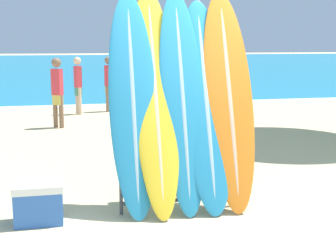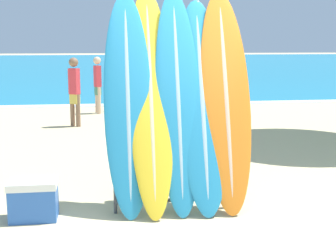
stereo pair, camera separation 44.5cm
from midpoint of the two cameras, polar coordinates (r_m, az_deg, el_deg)
name	(u,v)px [view 1 (the left image)]	position (r m, az deg, el deg)	size (l,w,h in m)	color
ground_plane	(231,231)	(4.87, 5.02, -12.70)	(160.00, 160.00, 0.00)	beige
ocean_water	(84,64)	(43.60, -10.47, 7.50)	(120.00, 60.00, 0.01)	teal
surfboard_rack	(183,172)	(5.29, -0.59, -5.70)	(1.45, 0.04, 0.82)	#47474C
surfboard_slot_0	(133,104)	(5.16, -6.76, 2.72)	(0.53, 0.80, 2.45)	teal
surfboard_slot_1	(155,100)	(5.22, -3.99, 3.23)	(0.51, 1.05, 2.52)	yellow
surfboard_slot_2	(182,100)	(5.25, -0.66, 3.14)	(0.51, 0.88, 2.49)	teal
surfboard_slot_3	(206,104)	(5.31, 2.27, 2.67)	(0.58, 0.96, 2.39)	teal
surfboard_slot_4	(229,99)	(5.38, 5.10, 3.26)	(0.57, 0.94, 2.49)	orange
person_near_water	(109,82)	(13.01, -8.21, 5.36)	(0.24, 0.26, 1.51)	#846047
person_mid_beach	(194,85)	(10.72, 1.95, 5.05)	(0.23, 0.29, 1.72)	beige
person_far_left	(78,83)	(12.64, -11.92, 5.12)	(0.21, 0.26, 1.52)	beige
person_far_right	(57,90)	(10.72, -14.50, 4.28)	(0.27, 0.25, 1.56)	#846047
cooler_box	(39,203)	(5.24, -17.87, -8.92)	(0.51, 0.37, 0.43)	#2D60B7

